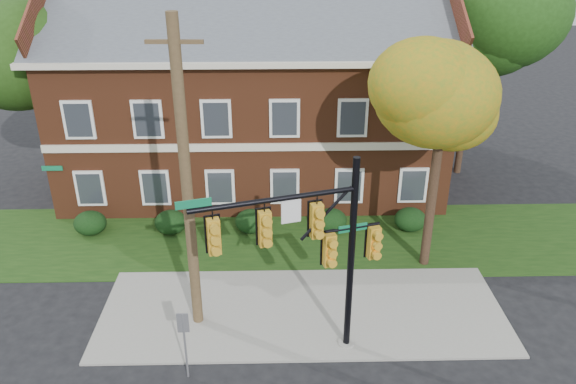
{
  "coord_description": "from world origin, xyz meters",
  "views": [
    {
      "loc": [
        -0.87,
        -14.84,
        12.37
      ],
      "look_at": [
        -0.47,
        3.0,
        3.72
      ],
      "focal_mm": 35.0,
      "sensor_mm": 36.0,
      "label": 1
    }
  ],
  "objects_px": {
    "hedge_far_left": "(90,223)",
    "hedge_right": "(331,220)",
    "apartment_building": "(252,89)",
    "tree_left_rear": "(35,60)",
    "hedge_left": "(171,222)",
    "traffic_signal": "(314,243)",
    "hedge_center": "(251,221)",
    "utility_pole": "(187,184)",
    "tree_right_rear": "(487,19)",
    "hedge_far_right": "(410,219)",
    "sign_post": "(184,335)",
    "tree_near_right": "(451,103)"
  },
  "relations": [
    {
      "from": "traffic_signal",
      "to": "utility_pole",
      "type": "relative_size",
      "value": 0.64
    },
    {
      "from": "hedge_center",
      "to": "hedge_left",
      "type": "bearing_deg",
      "value": 180.0
    },
    {
      "from": "traffic_signal",
      "to": "sign_post",
      "type": "distance_m",
      "value": 4.61
    },
    {
      "from": "hedge_far_right",
      "to": "sign_post",
      "type": "bearing_deg",
      "value": -134.62
    },
    {
      "from": "apartment_building",
      "to": "tree_left_rear",
      "type": "relative_size",
      "value": 2.12
    },
    {
      "from": "apartment_building",
      "to": "hedge_center",
      "type": "relative_size",
      "value": 13.43
    },
    {
      "from": "tree_left_rear",
      "to": "tree_right_rear",
      "type": "xyz_separation_m",
      "value": [
        21.05,
        1.97,
        1.44
      ]
    },
    {
      "from": "hedge_far_left",
      "to": "tree_right_rear",
      "type": "distance_m",
      "value": 20.75
    },
    {
      "from": "apartment_building",
      "to": "tree_near_right",
      "type": "distance_m",
      "value": 10.97
    },
    {
      "from": "sign_post",
      "to": "hedge_right",
      "type": "bearing_deg",
      "value": 58.39
    },
    {
      "from": "hedge_far_right",
      "to": "utility_pole",
      "type": "height_order",
      "value": "utility_pole"
    },
    {
      "from": "tree_left_rear",
      "to": "traffic_signal",
      "type": "xyz_separation_m",
      "value": [
        11.92,
        -11.92,
        -2.6
      ]
    },
    {
      "from": "hedge_right",
      "to": "utility_pole",
      "type": "height_order",
      "value": "utility_pole"
    },
    {
      "from": "tree_near_right",
      "to": "hedge_far_right",
      "type": "bearing_deg",
      "value": 94.52
    },
    {
      "from": "tree_left_rear",
      "to": "tree_right_rear",
      "type": "height_order",
      "value": "tree_right_rear"
    },
    {
      "from": "hedge_right",
      "to": "tree_near_right",
      "type": "height_order",
      "value": "tree_near_right"
    },
    {
      "from": "hedge_right",
      "to": "tree_right_rear",
      "type": "xyz_separation_m",
      "value": [
        7.81,
        6.11,
        7.6
      ]
    },
    {
      "from": "apartment_building",
      "to": "tree_left_rear",
      "type": "bearing_deg",
      "value": -173.46
    },
    {
      "from": "hedge_far_left",
      "to": "tree_right_rear",
      "type": "height_order",
      "value": "tree_right_rear"
    },
    {
      "from": "hedge_center",
      "to": "tree_right_rear",
      "type": "bearing_deg",
      "value": 28.37
    },
    {
      "from": "tree_near_right",
      "to": "tree_left_rear",
      "type": "relative_size",
      "value": 0.97
    },
    {
      "from": "hedge_center",
      "to": "tree_left_rear",
      "type": "distance_m",
      "value": 12.23
    },
    {
      "from": "tree_near_right",
      "to": "utility_pole",
      "type": "distance_m",
      "value": 9.53
    },
    {
      "from": "hedge_right",
      "to": "apartment_building",
      "type": "bearing_deg",
      "value": 123.67
    },
    {
      "from": "hedge_center",
      "to": "tree_left_rear",
      "type": "height_order",
      "value": "tree_left_rear"
    },
    {
      "from": "tree_right_rear",
      "to": "traffic_signal",
      "type": "height_order",
      "value": "tree_right_rear"
    },
    {
      "from": "hedge_far_left",
      "to": "hedge_right",
      "type": "xyz_separation_m",
      "value": [
        10.5,
        0.0,
        0.0
      ]
    },
    {
      "from": "hedge_right",
      "to": "tree_left_rear",
      "type": "relative_size",
      "value": 0.16
    },
    {
      "from": "sign_post",
      "to": "apartment_building",
      "type": "bearing_deg",
      "value": 82.22
    },
    {
      "from": "hedge_left",
      "to": "hedge_right",
      "type": "distance_m",
      "value": 7.0
    },
    {
      "from": "tree_left_rear",
      "to": "traffic_signal",
      "type": "height_order",
      "value": "tree_left_rear"
    },
    {
      "from": "hedge_right",
      "to": "traffic_signal",
      "type": "distance_m",
      "value": 8.66
    },
    {
      "from": "hedge_center",
      "to": "utility_pole",
      "type": "distance_m",
      "value": 7.87
    },
    {
      "from": "hedge_left",
      "to": "traffic_signal",
      "type": "bearing_deg",
      "value": -53.83
    },
    {
      "from": "hedge_left",
      "to": "tree_right_rear",
      "type": "distance_m",
      "value": 17.74
    },
    {
      "from": "hedge_far_right",
      "to": "sign_post",
      "type": "distance_m",
      "value": 12.27
    },
    {
      "from": "sign_post",
      "to": "traffic_signal",
      "type": "bearing_deg",
      "value": 12.33
    },
    {
      "from": "apartment_building",
      "to": "hedge_right",
      "type": "xyz_separation_m",
      "value": [
        3.5,
        -5.25,
        -4.46
      ]
    },
    {
      "from": "hedge_right",
      "to": "hedge_far_right",
      "type": "bearing_deg",
      "value": 0.0
    },
    {
      "from": "hedge_left",
      "to": "sign_post",
      "type": "distance_m",
      "value": 8.97
    },
    {
      "from": "apartment_building",
      "to": "tree_near_right",
      "type": "relative_size",
      "value": 2.19
    },
    {
      "from": "hedge_far_right",
      "to": "tree_left_rear",
      "type": "distance_m",
      "value": 18.3
    },
    {
      "from": "tree_right_rear",
      "to": "hedge_left",
      "type": "bearing_deg",
      "value": -157.58
    },
    {
      "from": "hedge_far_right",
      "to": "utility_pole",
      "type": "distance_m",
      "value": 11.54
    },
    {
      "from": "tree_left_rear",
      "to": "sign_post",
      "type": "height_order",
      "value": "tree_left_rear"
    },
    {
      "from": "hedge_left",
      "to": "hedge_far_right",
      "type": "height_order",
      "value": "same"
    },
    {
      "from": "hedge_far_left",
      "to": "hedge_far_right",
      "type": "xyz_separation_m",
      "value": [
        14.0,
        0.0,
        0.0
      ]
    },
    {
      "from": "apartment_building",
      "to": "traffic_signal",
      "type": "distance_m",
      "value": 13.25
    },
    {
      "from": "hedge_right",
      "to": "sign_post",
      "type": "distance_m",
      "value": 10.13
    },
    {
      "from": "tree_left_rear",
      "to": "tree_near_right",
      "type": "bearing_deg",
      "value": -22.36
    }
  ]
}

